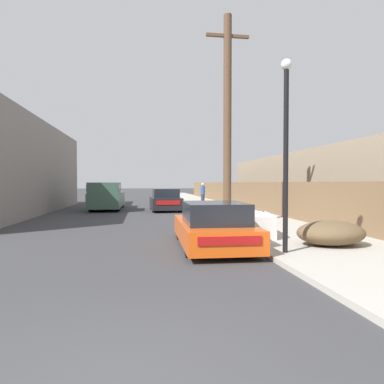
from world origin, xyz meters
The scene contains 11 objects.
sidewalk_curb centered at (5.30, 23.50, 0.06)m, with size 4.20×63.00×0.12m, color #ADA89E.
discarded_fridge centered at (3.97, 7.66, 0.48)m, with size 0.89×1.75×0.74m.
parked_sports_car_red centered at (2.22, 6.67, 0.58)m, with size 1.96×4.39×1.27m.
car_parked_mid centered at (1.75, 19.42, 0.66)m, with size 1.93×4.10×1.42m.
pickup_truck centered at (-2.05, 20.57, 0.91)m, with size 2.01×5.70×1.82m.
utility_pole centered at (3.78, 11.18, 4.50)m, with size 1.80×0.33×8.58m.
street_lamp centered at (3.67, 5.12, 2.81)m, with size 0.26×0.26×4.62m.
brush_pile centered at (5.27, 5.82, 0.45)m, with size 1.85×1.39×0.66m.
wooden_fence centered at (7.25, 21.79, 0.98)m, with size 0.08×42.43×1.72m, color brown.
building_right_house centered at (12.18, 17.91, 1.83)m, with size 6.00×21.65×3.66m, color gray.
pedestrian centered at (4.83, 22.84, 0.98)m, with size 0.34×0.34×1.68m.
Camera 1 is at (0.26, -2.67, 1.80)m, focal length 32.00 mm.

